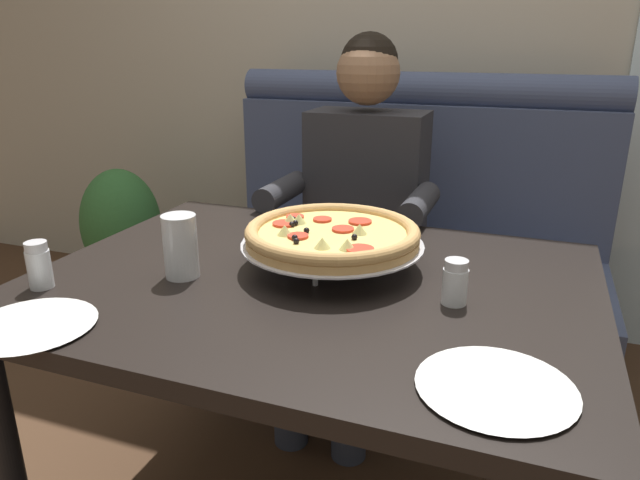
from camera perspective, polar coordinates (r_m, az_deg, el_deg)
name	(u,v)px	position (r m, az deg, el deg)	size (l,w,h in m)	color
back_wall_with_window	(441,2)	(2.69, 11.86, 21.99)	(6.00, 0.12, 2.80)	#BCB29E
booth_bench	(399,269)	(2.29, 7.84, -2.86)	(1.50, 0.78, 1.13)	#424C6B
dining_table	(311,311)	(1.36, -0.85, -6.98)	(1.26, 0.95, 0.73)	black
diner_main	(358,208)	(1.96, 3.72, 3.20)	(0.54, 0.64, 1.27)	#2D3342
pizza	(332,235)	(1.35, 1.18, 0.46)	(0.43, 0.43, 0.11)	silver
shaker_oregano	(39,268)	(1.40, -25.91, -2.53)	(0.05, 0.05, 0.11)	white
shaker_parmesan	(455,285)	(1.21, 13.14, -4.37)	(0.05, 0.05, 0.10)	white
plate_near_left	(496,384)	(0.96, 16.95, -13.40)	(0.25, 0.25, 0.02)	white
plate_near_right	(30,323)	(1.23, -26.65, -7.28)	(0.24, 0.24, 0.02)	white
drinking_glass	(181,250)	(1.34, -13.55, -0.97)	(0.08, 0.08, 0.15)	silver
potted_plant	(123,235)	(2.84, -18.88, 0.45)	(0.36, 0.36, 0.70)	brown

